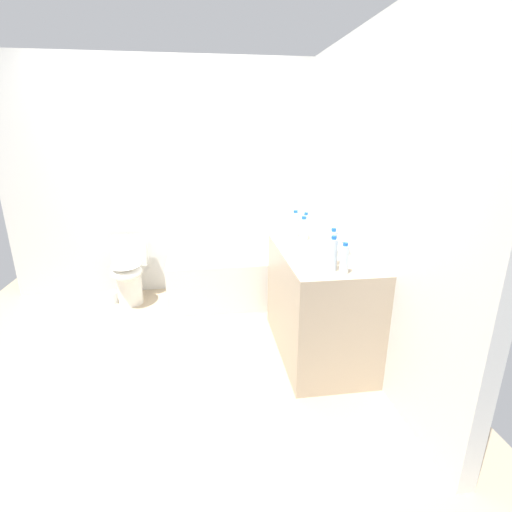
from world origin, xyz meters
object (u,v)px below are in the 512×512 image
Objects in this scene: water_bottle_0 at (333,248)px; water_bottle_4 at (306,226)px; toilet_paper_roll at (112,298)px; water_bottle_3 at (333,255)px; toilet at (129,271)px; water_bottle_2 at (295,224)px; drinking_glass_0 at (314,240)px; bathtub at (243,275)px; water_bottle_1 at (303,230)px; water_bottle_5 at (344,259)px; sink_basin at (320,249)px; sink_faucet at (344,247)px.

water_bottle_0 reaches higher than water_bottle_4.
water_bottle_3 is at bearing -40.82° from toilet_paper_roll.
toilet is 1.83m from water_bottle_2.
drinking_glass_0 is (1.66, -0.99, 0.55)m from toilet.
bathtub is 1.09m from water_bottle_4.
water_bottle_5 is at bearing -84.04° from water_bottle_1.
water_bottle_0 reaches higher than toilet.
water_bottle_0 is at bearing 72.36° from water_bottle_3.
water_bottle_3 reaches higher than sink_basin.
drinking_glass_0 is (0.06, -0.09, -0.06)m from water_bottle_1.
water_bottle_3 is at bearing 137.70° from water_bottle_5.
toilet is at bearing 154.37° from water_bottle_4.
sink_basin is at bearing 54.13° from toilet.
water_bottle_1 is 0.95× the size of water_bottle_2.
water_bottle_5 is 2.62m from toilet_paper_roll.
toilet is 1.93m from water_bottle_1.
toilet_paper_roll is (-1.85, 1.19, -0.82)m from sink_basin.
sink_faucet is 0.46m from water_bottle_4.
sink_basin is 0.30m from water_bottle_0.
bathtub is at bearing 86.33° from toilet.
water_bottle_4 is at bearing -56.85° from bathtub.
water_bottle_2 is 2.10m from toilet_paper_roll.
water_bottle_3 is 0.79m from water_bottle_4.
bathtub reaches higher than sink_faucet.
water_bottle_2 is 2.71× the size of drinking_glass_0.
water_bottle_5 is 1.70× the size of toilet_paper_roll.
drinking_glass_0 is (0.48, -0.91, 0.62)m from bathtub.
water_bottle_2 is at bearing 92.27° from water_bottle_3.
water_bottle_3 reaches higher than drinking_glass_0.
sink_basin is 2.34m from toilet_paper_roll.
water_bottle_1 reaches higher than toilet.
water_bottle_1 is 0.73m from water_bottle_5.
sink_faucet is at bearing 58.93° from water_bottle_3.
bathtub is 2.22× the size of toilet.
sink_basin is 2.64× the size of toilet_paper_roll.
water_bottle_4 reaches higher than drinking_glass_0.
water_bottle_4 is 1.89× the size of toilet_paper_roll.
water_bottle_2 is at bearing -21.12° from toilet_paper_roll.
water_bottle_5 is 2.41× the size of drinking_glass_0.
water_bottle_3 is 0.08m from water_bottle_5.
water_bottle_2 is (0.40, -0.62, 0.68)m from bathtub.
toilet is 2.41m from water_bottle_5.
water_bottle_3 reaches higher than water_bottle_5.
water_bottle_5 is (1.67, -1.63, 0.60)m from toilet.
toilet is 2.01m from drinking_glass_0.
water_bottle_3 is at bearing -92.38° from water_bottle_4.
water_bottle_4 is 1.12× the size of water_bottle_5.
sink_faucet reaches higher than drinking_glass_0.
water_bottle_2 reaches higher than toilet.
sink_faucet is at bearing -30.24° from toilet_paper_roll.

